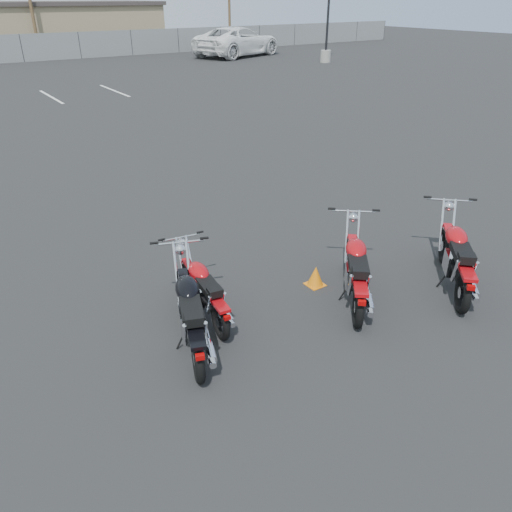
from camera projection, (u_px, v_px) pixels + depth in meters
ground at (268, 315)px, 7.29m from camera, size 120.00×120.00×0.00m
motorcycle_front_red at (204, 290)px, 7.11m from camera, size 0.72×1.86×0.91m
motorcycle_second_black at (191, 313)px, 6.49m from camera, size 1.20×2.13×1.06m
motorcycle_third_red at (356, 270)px, 7.48m from camera, size 1.72×1.92×1.06m
motorcycle_rear_red at (456, 258)px, 7.80m from camera, size 1.86×1.92×1.10m
training_cone_near at (316, 276)px, 7.97m from camera, size 0.28×0.28×0.33m
training_cone_far at (460, 251)px, 8.76m from camera, size 0.26×0.26×0.31m
light_pole_east at (327, 25)px, 33.61m from camera, size 0.80×0.70×9.30m
tan_building_east at (69, 25)px, 43.63m from camera, size 14.40×9.40×3.70m
white_van at (238, 33)px, 37.51m from camera, size 6.10×9.30×3.28m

